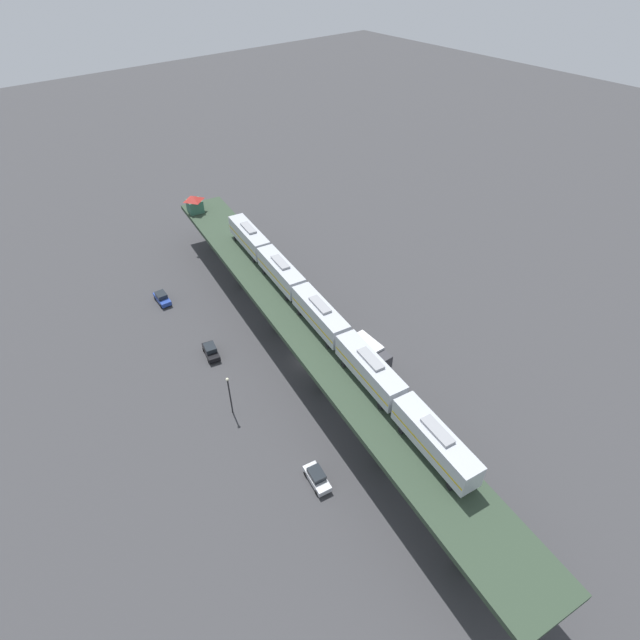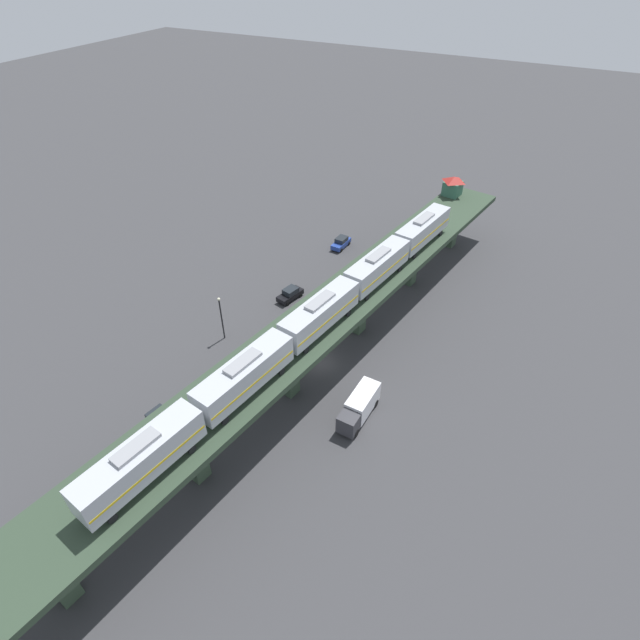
{
  "view_description": "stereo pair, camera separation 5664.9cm",
  "coord_description": "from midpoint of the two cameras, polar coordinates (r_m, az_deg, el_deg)",
  "views": [
    {
      "loc": [
        33.95,
        45.16,
        54.74
      ],
      "look_at": [
        -1.02,
        2.36,
        9.29
      ],
      "focal_mm": 28.0,
      "sensor_mm": 36.0,
      "label": 1
    },
    {
      "loc": [
        -21.93,
        42.81,
        45.74
      ],
      "look_at": [
        -1.02,
        2.36,
        9.29
      ],
      "focal_mm": 28.0,
      "sensor_mm": 36.0,
      "label": 2
    }
  ],
  "objects": [
    {
      "name": "ground_plane",
      "position": [
        67.04,
        23.14,
        -14.27
      ],
      "size": [
        400.0,
        400.0,
        0.0
      ],
      "primitive_type": "plane",
      "color": "#38383A"
    },
    {
      "name": "signal_hut",
      "position": [
        95.32,
        31.02,
        7.68
      ],
      "size": [
        3.71,
        3.71,
        3.4
      ],
      "color": "#33604C",
      "rests_on": "elevated_viaduct"
    },
    {
      "name": "street_lamp",
      "position": [
        63.09,
        11.07,
        -9.28
      ],
      "size": [
        0.44,
        0.44,
        6.94
      ],
      "color": "black",
      "rests_on": "ground"
    },
    {
      "name": "delivery_truck",
      "position": [
        63.08,
        30.18,
        -19.37
      ],
      "size": [
        2.64,
        7.29,
        3.2
      ],
      "color": "#333338",
      "rests_on": "ground"
    },
    {
      "name": "elevated_viaduct",
      "position": [
        62.32,
        24.73,
        -10.37
      ],
      "size": [
        23.56,
        92.12,
        7.79
      ],
      "color": "#2C3D2C",
      "rests_on": "ground"
    },
    {
      "name": "street_car_blue",
      "position": [
        87.65,
        19.43,
        1.95
      ],
      "size": [
        2.18,
        4.51,
        1.89
      ],
      "color": "#233D93",
      "rests_on": "ground"
    },
    {
      "name": "street_car_black",
      "position": [
        73.63,
        16.46,
        -5.35
      ],
      "size": [
        2.77,
        4.7,
        1.89
      ],
      "color": "black",
      "rests_on": "ground"
    },
    {
      "name": "street_car_silver",
      "position": [
        56.14,
        7.34,
        -23.31
      ],
      "size": [
        2.59,
        4.66,
        1.89
      ],
      "color": "#B7BABF",
      "rests_on": "ground"
    },
    {
      "name": "subway_train",
      "position": [
        58.1,
        26.31,
        -9.98
      ],
      "size": [
        13.12,
        62.0,
        4.45
      ],
      "color": "#ADB2BA",
      "rests_on": "elevated_viaduct"
    }
  ]
}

